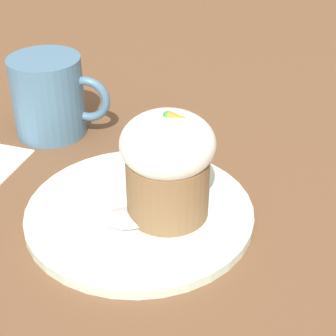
{
  "coord_description": "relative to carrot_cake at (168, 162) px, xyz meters",
  "views": [
    {
      "loc": [
        0.11,
        -0.44,
        0.35
      ],
      "look_at": [
        0.03,
        0.0,
        0.06
      ],
      "focal_mm": 60.0,
      "sensor_mm": 36.0,
      "label": 1
    }
  ],
  "objects": [
    {
      "name": "coffee_cup",
      "position": [
        -0.17,
        0.15,
        -0.02
      ],
      "size": [
        0.12,
        0.09,
        0.1
      ],
      "color": "teal",
      "rests_on": "ground_plane"
    },
    {
      "name": "carrot_cake",
      "position": [
        0.0,
        0.0,
        0.0
      ],
      "size": [
        0.09,
        0.09,
        0.11
      ],
      "color": "olive",
      "rests_on": "dessert_plate"
    },
    {
      "name": "spoon",
      "position": [
        -0.05,
        -0.03,
        -0.05
      ],
      "size": [
        0.11,
        0.04,
        0.01
      ],
      "color": "silver",
      "rests_on": "dessert_plate"
    },
    {
      "name": "dessert_plate",
      "position": [
        -0.03,
        -0.0,
        -0.06
      ],
      "size": [
        0.23,
        0.23,
        0.01
      ],
      "color": "silver",
      "rests_on": "ground_plane"
    },
    {
      "name": "ground_plane",
      "position": [
        -0.03,
        -0.0,
        -0.07
      ],
      "size": [
        4.0,
        4.0,
        0.0
      ],
      "primitive_type": "plane",
      "color": "brown"
    }
  ]
}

